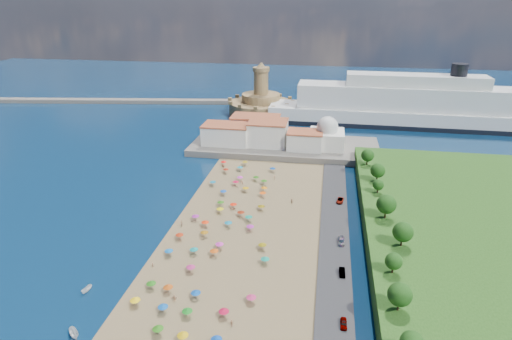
# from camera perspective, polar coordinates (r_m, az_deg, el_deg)

# --- Properties ---
(ground) EXTENTS (700.00, 700.00, 0.00)m
(ground) POSITION_cam_1_polar(r_m,az_deg,el_deg) (145.03, -3.23, -6.51)
(ground) COLOR #071938
(ground) RESTS_ON ground
(terrace) EXTENTS (90.00, 36.00, 3.00)m
(terrace) POSITION_cam_1_polar(r_m,az_deg,el_deg) (209.21, 3.83, 3.13)
(terrace) COLOR #59544C
(terrace) RESTS_ON ground
(jetty) EXTENTS (18.00, 70.00, 2.40)m
(jetty) POSITION_cam_1_polar(r_m,az_deg,el_deg) (245.25, -0.45, 5.97)
(jetty) COLOR #59544C
(jetty) RESTS_ON ground
(breakwater) EXTENTS (199.03, 34.77, 2.60)m
(breakwater) POSITION_cam_1_polar(r_m,az_deg,el_deg) (317.37, -16.87, 8.79)
(breakwater) COLOR #59544C
(breakwater) RESTS_ON ground
(waterfront_buildings) EXTENTS (57.00, 29.00, 11.00)m
(waterfront_buildings) POSITION_cam_1_polar(r_m,az_deg,el_deg) (209.45, 0.33, 5.04)
(waterfront_buildings) COLOR silver
(waterfront_buildings) RESTS_ON terrace
(domed_building) EXTENTS (16.00, 16.00, 15.00)m
(domed_building) POSITION_cam_1_polar(r_m,az_deg,el_deg) (204.09, 9.43, 4.59)
(domed_building) COLOR silver
(domed_building) RESTS_ON terrace
(fortress) EXTENTS (40.00, 40.00, 32.40)m
(fortress) POSITION_cam_1_polar(r_m,az_deg,el_deg) (272.49, 0.66, 8.81)
(fortress) COLOR #A78B53
(fortress) RESTS_ON ground
(cruise_ship) EXTENTS (164.17, 26.71, 35.82)m
(cruise_ship) POSITION_cam_1_polar(r_m,az_deg,el_deg) (262.10, 20.14, 7.81)
(cruise_ship) COLOR black
(cruise_ship) RESTS_ON ground
(beach_parasols) EXTENTS (31.65, 116.67, 2.20)m
(beach_parasols) POSITION_cam_1_polar(r_m,az_deg,el_deg) (135.09, -4.80, -7.83)
(beach_parasols) COLOR gray
(beach_parasols) RESTS_ON beach
(beachgoers) EXTENTS (35.27, 93.49, 1.86)m
(beachgoers) POSITION_cam_1_polar(r_m,az_deg,el_deg) (143.58, -3.04, -6.30)
(beachgoers) COLOR tan
(beachgoers) RESTS_ON beach
(moored_boats) EXTENTS (8.52, 18.60, 1.64)m
(moored_boats) POSITION_cam_1_polar(r_m,az_deg,el_deg) (112.20, -22.52, -17.60)
(moored_boats) COLOR white
(moored_boats) RESTS_ON ground
(parked_cars) EXTENTS (2.96, 67.77, 1.38)m
(parked_cars) POSITION_cam_1_polar(r_m,az_deg,el_deg) (132.45, 11.30, -9.27)
(parked_cars) COLOR gray
(parked_cars) RESTS_ON promenade
(hillside_trees) EXTENTS (10.37, 106.26, 7.70)m
(hillside_trees) POSITION_cam_1_polar(r_m,az_deg,el_deg) (133.14, 17.02, -5.39)
(hillside_trees) COLOR #382314
(hillside_trees) RESTS_ON hillside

